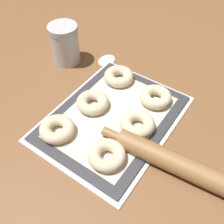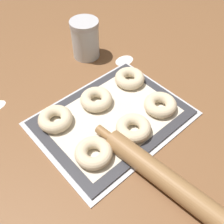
# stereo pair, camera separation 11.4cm
# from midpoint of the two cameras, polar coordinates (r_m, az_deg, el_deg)

# --- Properties ---
(ground_plane) EXTENTS (2.80, 2.80, 0.00)m
(ground_plane) POSITION_cam_midpoint_polar(r_m,az_deg,el_deg) (0.75, -4.17, -1.91)
(ground_plane) COLOR brown
(baking_tray) EXTENTS (0.42, 0.32, 0.01)m
(baking_tray) POSITION_cam_midpoint_polar(r_m,az_deg,el_deg) (0.75, -4.31, -1.56)
(baking_tray) COLOR silver
(baking_tray) RESTS_ON ground_plane
(baking_mat) EXTENTS (0.40, 0.30, 0.00)m
(baking_mat) POSITION_cam_midpoint_polar(r_m,az_deg,el_deg) (0.75, -4.34, -1.29)
(baking_mat) COLOR #333338
(baking_mat) RESTS_ON baking_tray
(bagel_front_left) EXTENTS (0.09, 0.09, 0.03)m
(bagel_front_left) POSITION_cam_midpoint_polar(r_m,az_deg,el_deg) (0.65, -6.21, -9.82)
(bagel_front_left) COLOR beige
(bagel_front_left) RESTS_ON baking_mat
(bagel_front_center) EXTENTS (0.09, 0.09, 0.03)m
(bagel_front_center) POSITION_cam_midpoint_polar(r_m,az_deg,el_deg) (0.70, 1.02, -3.01)
(bagel_front_center) COLOR beige
(bagel_front_center) RESTS_ON baking_mat
(bagel_front_right) EXTENTS (0.09, 0.09, 0.03)m
(bagel_front_right) POSITION_cam_midpoint_polar(r_m,az_deg,el_deg) (0.77, 5.39, 2.91)
(bagel_front_right) COLOR beige
(bagel_front_right) RESTS_ON baking_mat
(bagel_back_left) EXTENTS (0.09, 0.09, 0.03)m
(bagel_back_left) POSITION_cam_midpoint_polar(r_m,az_deg,el_deg) (0.72, -16.32, -4.01)
(bagel_back_left) COLOR beige
(bagel_back_left) RESTS_ON baking_mat
(bagel_back_center) EXTENTS (0.09, 0.09, 0.03)m
(bagel_back_center) POSITION_cam_midpoint_polar(r_m,az_deg,el_deg) (0.76, -8.60, 1.64)
(bagel_back_center) COLOR beige
(bagel_back_center) RESTS_ON baking_mat
(bagel_back_right) EXTENTS (0.09, 0.09, 0.03)m
(bagel_back_right) POSITION_cam_midpoint_polar(r_m,az_deg,el_deg) (0.84, -2.40, 7.46)
(bagel_back_right) COLOR beige
(bagel_back_right) RESTS_ON baking_mat
(flour_canister) EXTENTS (0.10, 0.10, 0.14)m
(flour_canister) POSITION_cam_midpoint_polar(r_m,az_deg,el_deg) (0.94, -13.77, 13.98)
(flour_canister) COLOR silver
(flour_canister) RESTS_ON ground_plane
(rolling_pin) EXTENTS (0.08, 0.42, 0.05)m
(rolling_pin) POSITION_cam_midpoint_polar(r_m,az_deg,el_deg) (0.64, 9.44, -11.73)
(rolling_pin) COLOR olive
(rolling_pin) RESTS_ON ground_plane
(flour_patch_far) EXTENTS (0.07, 0.05, 0.00)m
(flour_patch_far) POSITION_cam_midpoint_polar(r_m,az_deg,el_deg) (0.95, -4.67, 11.02)
(flour_patch_far) COLOR white
(flour_patch_far) RESTS_ON ground_plane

